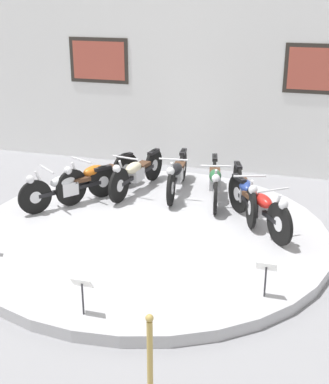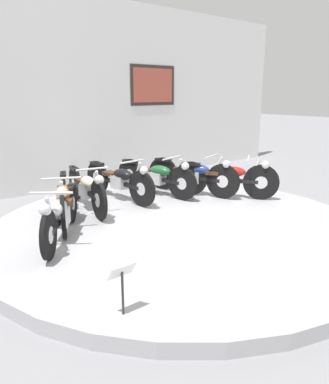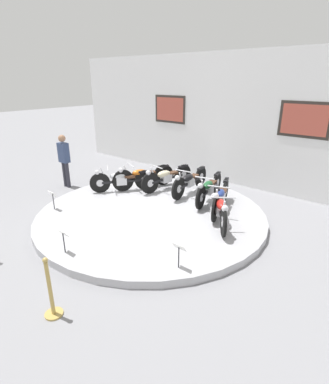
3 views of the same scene
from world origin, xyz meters
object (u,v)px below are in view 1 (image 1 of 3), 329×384
info_placard_front_right (266,271)px  motorcycle_blue (244,190)px  motorcycle_black (177,173)px  motorcycle_silver (68,186)px  stanchion_post_right_of_entry (150,374)px  motorcycle_green (215,180)px  motorcycle_cream (136,172)px  info_placard_front_centre (82,288)px  motorcycle_red (259,205)px  motorcycle_orange (98,176)px

info_placard_front_right → motorcycle_blue: bearing=104.2°
motorcycle_black → info_placard_front_right: motorcycle_black is taller
motorcycle_silver → motorcycle_blue: size_ratio=0.82×
stanchion_post_right_of_entry → motorcycle_green: bearing=94.5°
motorcycle_cream → motorcycle_blue: (2.14, -0.42, 0.01)m
stanchion_post_right_of_entry → motorcycle_cream: bearing=110.7°
info_placard_front_centre → info_placard_front_right: same height
motorcycle_red → motorcycle_green: bearing=132.5°
motorcycle_blue → stanchion_post_right_of_entry: stanchion_post_right_of_entry is taller
motorcycle_orange → motorcycle_green: size_ratio=0.95×
motorcycle_silver → motorcycle_black: (1.71, 1.18, 0.02)m
motorcycle_black → motorcycle_blue: (1.37, -0.57, 0.01)m
motorcycle_blue → info_placard_front_centre: 3.96m
motorcycle_orange → motorcycle_blue: bearing=-0.0°
motorcycle_cream → stanchion_post_right_of_entry: 5.47m
motorcycle_green → info_placard_front_centre: motorcycle_green is taller
motorcycle_blue → stanchion_post_right_of_entry: size_ratio=1.89×
motorcycle_blue → motorcycle_silver: bearing=-168.9°
info_placard_front_centre → motorcycle_cream: bearing=100.5°
motorcycle_orange → motorcycle_blue: 2.76m
motorcycle_green → motorcycle_blue: (0.61, -0.42, 0.01)m
motorcycle_blue → info_placard_front_right: (0.68, -2.68, -0.03)m
info_placard_front_centre → motorcycle_green: bearing=79.4°
motorcycle_silver → motorcycle_blue: (3.08, 0.60, 0.03)m
motorcycle_blue → motorcycle_green: bearing=145.3°
motorcycle_orange → motorcycle_blue: (2.76, -0.00, 0.00)m
motorcycle_orange → stanchion_post_right_of_entry: (2.55, -4.70, -0.23)m
info_placard_front_right → motorcycle_orange: bearing=142.0°
info_placard_front_centre → motorcycle_red: bearing=61.3°
motorcycle_black → info_placard_front_centre: 4.28m
motorcycle_blue → info_placard_front_right: 2.77m
motorcycle_silver → motorcycle_blue: bearing=11.1°
motorcycle_orange → motorcycle_red: same height
motorcycle_orange → motorcycle_cream: motorcycle_orange is taller
motorcycle_cream → motorcycle_blue: motorcycle_blue is taller
info_placard_front_centre → stanchion_post_right_of_entry: bearing=-40.2°
motorcycle_blue → info_placard_front_right: motorcycle_blue is taller
motorcycle_black → info_placard_front_right: bearing=-57.8°
motorcycle_silver → motorcycle_red: 3.41m
motorcycle_blue → info_placard_front_centre: motorcycle_blue is taller
motorcycle_silver → motorcycle_red: motorcycle_red is taller
motorcycle_red → info_placard_front_centre: bearing=-118.7°
motorcycle_orange → motorcycle_blue: same height
motorcycle_orange → motorcycle_black: motorcycle_orange is taller
motorcycle_green → motorcycle_red: size_ratio=1.18×
motorcycle_cream → motorcycle_red: bearing=-22.4°
motorcycle_green → stanchion_post_right_of_entry: 5.14m
motorcycle_black → motorcycle_red: bearing=-34.6°
motorcycle_red → motorcycle_cream: bearing=157.6°
motorcycle_green → motorcycle_red: motorcycle_red is taller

